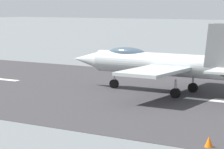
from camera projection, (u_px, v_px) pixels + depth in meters
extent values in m
cylinder|color=#B1B9B7|center=(164.00, 64.00, 41.95)|extent=(11.89, 1.85, 1.76)
cone|color=#B1B9B7|center=(87.00, 59.00, 45.81)|extent=(2.75, 1.52, 1.50)
ellipsoid|color=#3F5160|center=(127.00, 54.00, 43.63)|extent=(3.61, 1.13, 1.10)
cube|color=#B1B9B7|center=(153.00, 71.00, 38.35)|extent=(3.44, 5.62, 0.24)
cube|color=#B1B9B7|center=(194.00, 62.00, 44.53)|extent=(3.44, 5.62, 0.24)
cube|color=#4A4C4E|center=(223.00, 46.00, 38.25)|extent=(2.61, 0.97, 3.14)
cylinder|color=silver|center=(114.00, 80.00, 44.57)|extent=(0.18, 0.18, 1.40)
cylinder|color=black|center=(114.00, 84.00, 44.61)|extent=(0.76, 0.31, 0.76)
cylinder|color=silver|center=(175.00, 89.00, 39.87)|extent=(0.18, 0.18, 1.40)
cylinder|color=black|center=(175.00, 93.00, 39.91)|extent=(0.76, 0.31, 0.76)
cylinder|color=silver|center=(193.00, 84.00, 42.55)|extent=(0.18, 0.18, 1.40)
cylinder|color=black|center=(193.00, 88.00, 42.59)|extent=(0.76, 0.31, 0.76)
cube|color=#1E2338|center=(107.00, 65.00, 58.35)|extent=(0.24, 0.36, 0.86)
cube|color=yellow|center=(107.00, 59.00, 58.27)|extent=(0.50, 0.39, 0.58)
sphere|color=tan|center=(107.00, 55.00, 58.21)|extent=(0.22, 0.22, 0.22)
cylinder|color=yellow|center=(109.00, 59.00, 58.19)|extent=(0.10, 0.10, 0.55)
cylinder|color=yellow|center=(104.00, 59.00, 58.36)|extent=(0.10, 0.10, 0.55)
cone|color=orange|center=(209.00, 142.00, 26.17)|extent=(0.44, 0.44, 0.55)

